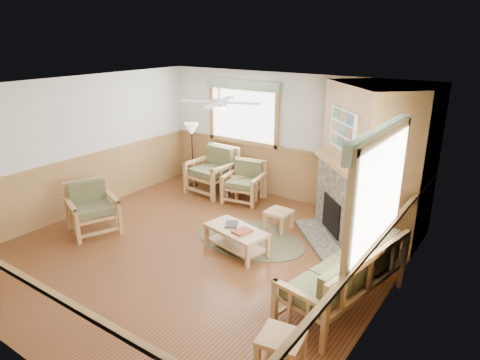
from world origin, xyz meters
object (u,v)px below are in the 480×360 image
Objects in this scene: floor_lamp_left at (192,155)px; floor_lamp_right at (365,229)px; armchair_back_right at (244,182)px; end_table_sofa at (281,356)px; armchair_back_left at (212,171)px; sofa at (344,275)px; end_table_chairs at (236,185)px; armchair_left at (93,208)px; coffee_table at (236,240)px; footstool at (279,220)px.

floor_lamp_left is 0.90× the size of floor_lamp_right.
end_table_sofa is at bearing -61.36° from armchair_back_right.
armchair_back_left is 4.42m from floor_lamp_right.
end_table_sofa is at bearing 8.87° from sofa.
armchair_back_left is 0.66m from end_table_chairs.
floor_lamp_left is at bearing 165.06° from armchair_back_right.
sofa is at bearing -62.24° from armchair_left.
end_table_sofa is (3.16, -3.89, -0.18)m from armchair_back_right.
coffee_table is at bearing -37.17° from floor_lamp_left.
coffee_table is at bearing -170.37° from floor_lamp_right.
armchair_left is at bearing -144.05° from footstool.
floor_lamp_right reaches higher than armchair_left.
footstool is 3.09m from floor_lamp_left.
armchair_back_right is at bearing -4.54° from floor_lamp_left.
armchair_back_left is 2.37× the size of footstool.
floor_lamp_left is (-0.15, 2.93, 0.30)m from armchair_left.
coffee_table is at bearing 135.32° from end_table_sofa.
end_table_chairs is at bearing -114.74° from sofa.
armchair_back_left is at bearing -109.32° from sofa.
armchair_left is at bearing -165.53° from floor_lamp_right.
sofa is 2.40m from footstool.
end_table_chairs is 1.15× the size of footstool.
armchair_back_left is 0.68× the size of floor_lamp_left.
footstool is (1.65, -0.97, -0.06)m from end_table_chairs.
sofa is at bearing -35.17° from end_table_chairs.
coffee_table is at bearing -50.25° from armchair_left.
armchair_back_left is at bearing -9.17° from floor_lamp_left.
sofa reaches higher than coffee_table.
end_table_chairs is 3.97m from floor_lamp_right.
sofa is 5.35m from floor_lamp_left.
armchair_back_left is 2.04× the size of end_table_sofa.
armchair_left is 2.09× the size of footstool.
sofa is 2.04m from coffee_table.
sofa is 1.58m from end_table_sofa.
armchair_back_right is 0.51× the size of floor_lamp_right.
end_table_chairs is 0.29× the size of floor_lamp_right.
armchair_back_left reaches higher than end_table_sofa.
armchair_back_right reaches higher than end_table_chairs.
coffee_table is at bearing -68.88° from armchair_back_right.
armchair_back_right is at bearing 133.07° from coffee_table.
sofa is 2.18× the size of armchair_left.
armchair_left is (-0.50, -2.83, -0.06)m from armchair_back_left.
armchair_back_right is 0.57× the size of floor_lamp_left.
armchair_left is 0.60× the size of floor_lamp_left.
armchair_back_left is 2.87m from armchair_left.
end_table_sofa is at bearing -59.51° from footstool.
armchair_left is 3.16m from end_table_chairs.
floor_lamp_left is (-4.74, 2.44, 0.30)m from sofa.
floor_lamp_right reaches higher than end_table_chairs.
armchair_back_right is at bearing 129.03° from end_table_sofa.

